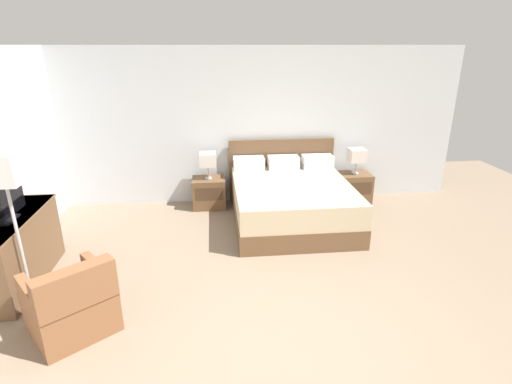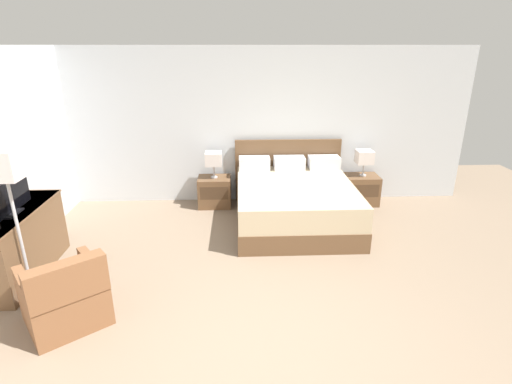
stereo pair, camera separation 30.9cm
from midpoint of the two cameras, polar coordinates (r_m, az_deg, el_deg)
ground_plane at (r=3.75m, az=1.31°, el=-22.21°), size 11.24×11.24×0.00m
wall_back at (r=6.65m, az=-2.85°, el=9.29°), size 7.16×0.06×2.53m
bed at (r=6.00m, az=3.57°, el=-1.23°), size 1.77×1.99×1.06m
nightstand_left at (r=6.62m, az=-8.04°, el=-0.11°), size 0.53×0.43×0.49m
nightstand_right at (r=6.97m, az=12.59°, el=0.65°), size 0.53×0.43×0.49m
table_lamp_left at (r=6.45m, az=-8.28°, el=4.56°), size 0.26×0.26×0.43m
table_lamp_right at (r=6.81m, az=12.95°, el=5.09°), size 0.26×0.26×0.43m
dresser at (r=5.23m, az=-32.48°, el=-7.05°), size 0.46×1.44×0.80m
tv at (r=4.92m, az=-34.31°, el=-0.27°), size 0.18×0.89×0.62m
armchair_by_window at (r=4.23m, az=-26.85°, el=-14.24°), size 0.96×0.96×0.76m
floor_lamp at (r=4.39m, az=-33.92°, el=1.26°), size 0.31×0.31×1.62m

